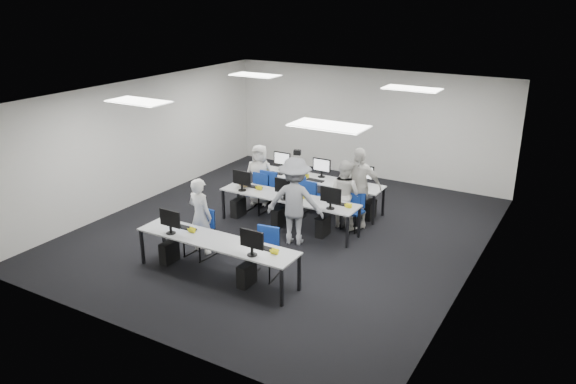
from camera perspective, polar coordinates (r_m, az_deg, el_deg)
The scene contains 23 objects.
room at distance 11.79m, azimuth -0.43°, elevation 2.74°, with size 9.00×9.02×3.00m.
ceiling_panels at distance 11.44m, azimuth -0.45°, elevation 9.87°, with size 5.20×4.60×0.02m.
desk_front at distance 10.23m, azimuth -7.31°, elevation -5.12°, with size 3.20×0.70×0.73m.
desk_mid at distance 12.22m, azimuth 0.06°, elevation -0.69°, with size 3.20×0.70×0.73m.
desk_back at distance 13.38m, azimuth 3.07°, elevation 1.13°, with size 3.20×0.70×0.73m.
equipment_front at distance 10.46m, azimuth -8.13°, elevation -6.52°, with size 2.51×0.41×1.19m.
equipment_mid at distance 12.41m, azimuth -0.75°, elevation -1.96°, with size 2.91×0.41×1.19m.
equipment_back at distance 13.42m, azimuth 3.81°, elevation -0.29°, with size 2.91×0.41×1.19m.
chair_0 at distance 11.22m, azimuth -8.90°, elevation -5.01°, with size 0.50×0.54×0.94m.
chair_1 at distance 10.33m, azimuth -2.40°, elevation -7.09°, with size 0.51×0.55×0.92m.
chair_2 at distance 13.29m, azimuth -3.18°, elevation -0.83°, with size 0.44×0.48×0.90m.
chair_3 at distance 12.85m, azimuth 0.52°, elevation -1.41°, with size 0.55×0.59×0.98m.
chair_4 at distance 12.39m, azimuth 6.63°, elevation -2.65°, with size 0.45×0.48×0.81m.
chair_5 at distance 13.52m, azimuth -1.53°, elevation -0.32°, with size 0.49×0.53×0.97m.
chair_6 at distance 13.08m, azimuth 2.47°, elevation -1.18°, with size 0.43×0.47×0.88m.
chair_7 at distance 12.65m, azimuth 6.56°, elevation -2.12°, with size 0.53×0.55×0.83m.
handbag at distance 12.80m, azimuth -4.54°, elevation 1.20°, with size 0.39×0.25×0.32m, color #916F4A.
student_0 at distance 11.19m, azimuth -8.89°, elevation -2.41°, with size 0.57×0.37×1.55m, color white.
student_1 at distance 12.32m, azimuth 5.80°, elevation -0.19°, with size 0.75×0.58×1.54m, color white.
student_2 at distance 13.62m, azimuth -2.90°, elevation 1.76°, with size 0.73×0.47×1.49m, color white.
student_3 at distance 12.37m, azimuth 7.06°, elevation 0.48°, with size 1.05×0.44×1.80m, color white.
photographer at distance 11.42m, azimuth 0.71°, elevation -0.94°, with size 1.19×0.68×1.84m, color gray.
dslr_camera at distance 11.27m, azimuth 0.94°, elevation 4.04°, with size 0.14×0.18×0.10m, color black.
Camera 1 is at (5.74, -9.69, 4.97)m, focal length 35.00 mm.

